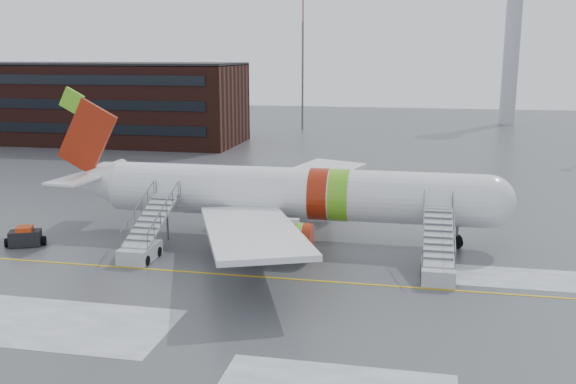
% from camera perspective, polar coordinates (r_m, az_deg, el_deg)
% --- Properties ---
extents(ground, '(260.00, 260.00, 0.00)m').
position_cam_1_polar(ground, '(42.37, -6.89, -6.74)').
color(ground, '#494C4F').
rests_on(ground, ground).
extents(airliner, '(35.03, 32.97, 11.18)m').
position_cam_1_polar(airliner, '(48.07, -0.64, -0.13)').
color(airliner, silver).
rests_on(airliner, ground).
extents(airstair_fwd, '(2.05, 7.70, 3.48)m').
position_cam_1_polar(airstair_fwd, '(41.38, 13.18, -5.90)').
color(airstair_fwd, '#AFB2B7').
rests_on(airstair_fwd, ground).
extents(airstair_aft, '(2.05, 7.70, 3.48)m').
position_cam_1_polar(airstair_aft, '(45.13, -12.67, -4.35)').
color(airstair_aft, '#ACAFB4').
rests_on(airstair_aft, ground).
extents(pushback_tug, '(2.74, 2.29, 1.43)m').
position_cam_1_polar(pushback_tug, '(43.72, -4.13, -5.21)').
color(pushback_tug, black).
rests_on(pushback_tug, ground).
extents(baggage_tractor, '(2.98, 2.07, 1.46)m').
position_cam_1_polar(baggage_tractor, '(50.38, -22.32, -3.77)').
color(baggage_tractor, black).
rests_on(baggage_tractor, ground).
extents(terminal_building, '(62.00, 16.11, 12.30)m').
position_cam_1_polar(terminal_building, '(109.75, -20.55, 7.54)').
color(terminal_building, '#3F1E16').
rests_on(terminal_building, ground).
extents(control_tower, '(6.40, 6.40, 30.00)m').
position_cam_1_polar(control_tower, '(134.17, 19.39, 13.72)').
color(control_tower, '#B2B5BA').
rests_on(control_tower, ground).
extents(light_mast_far_n, '(1.20, 1.20, 24.25)m').
position_cam_1_polar(light_mast_far_n, '(117.83, 1.32, 12.29)').
color(light_mast_far_n, '#595B60').
rests_on(light_mast_far_n, ground).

